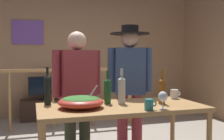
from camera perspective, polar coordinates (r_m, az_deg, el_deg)
name	(u,v)px	position (r m, az deg, el deg)	size (l,w,h in m)	color
back_wall	(71,49)	(5.78, -9.03, 4.63)	(5.69, 0.10, 2.88)	tan
framed_picture	(28,32)	(5.69, -17.90, 7.82)	(0.62, 0.03, 0.49)	#7A51B2
stair_railing	(64,88)	(4.71, -10.37, -3.92)	(3.64, 0.10, 1.10)	#B2844C
tv_console	(44,109)	(5.48, -14.65, -8.34)	(0.90, 0.40, 0.40)	#38281E
flat_screen_tv	(44,86)	(5.37, -14.69, -3.44)	(0.59, 0.12, 0.47)	black
serving_table	(121,113)	(2.54, 2.08, -9.34)	(1.57, 0.74, 0.78)	#B2844C
salad_bowl	(81,101)	(2.40, -6.80, -6.81)	(0.41, 0.41, 0.21)	#CC3D2D
wine_glass	(163,97)	(2.36, 11.04, -5.84)	(0.08, 0.08, 0.16)	silver
wine_bottle_green	(108,90)	(2.58, -0.98, -4.43)	(0.07, 0.07, 0.33)	#1E5628
wine_bottle_dark	(48,89)	(2.60, -13.90, -4.06)	(0.07, 0.07, 0.37)	black
wine_bottle_amber	(162,90)	(2.63, 10.83, -4.36)	(0.07, 0.07, 0.34)	brown
wine_bottle_clear	(122,89)	(2.58, 2.11, -4.24)	(0.07, 0.07, 0.35)	silver
mug_white	(174,94)	(2.98, 13.46, -5.16)	(0.12, 0.09, 0.10)	white
mug_teal	(149,105)	(2.31, 8.11, -7.49)	(0.11, 0.08, 0.10)	teal
person_standing_left	(77,87)	(3.03, -7.59, -3.69)	(0.57, 0.31, 1.54)	#2D3323
person_standing_right	(130,80)	(3.19, 3.90, -2.18)	(0.53, 0.48, 1.63)	#9E3842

